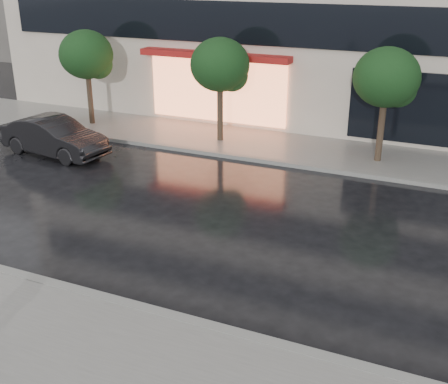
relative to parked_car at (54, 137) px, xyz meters
The scene contains 9 objects.
ground 10.05m from the parked_car, 38.43° to the right, with size 120.00×120.00×0.00m, color black.
sidewalk_near 12.33m from the parked_car, 50.36° to the right, with size 60.00×4.50×0.12m, color slate.
sidewalk_far 8.84m from the parked_car, 27.11° to the left, with size 60.00×3.50×0.12m, color slate.
curb_near 10.69m from the parked_car, 42.64° to the right, with size 60.00×0.25×0.14m, color gray.
curb_far 8.20m from the parked_car, 16.12° to the left, with size 60.00×0.25×0.14m, color gray.
tree_far_west 4.54m from the parked_car, 105.96° to the left, with size 2.20×2.20×3.99m.
tree_mid_west 6.60m from the parked_car, 37.72° to the left, with size 2.20×2.20×3.99m.
tree_mid_east 11.77m from the parked_car, 19.20° to the left, with size 2.20×2.20×3.99m.
parked_car is the anchor object (origin of this frame).
Camera 1 is at (5.59, -9.01, 6.52)m, focal length 45.00 mm.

